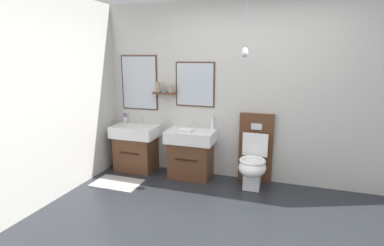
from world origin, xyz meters
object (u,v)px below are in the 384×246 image
object	(u,v)px
toothbrush_cup	(125,119)
soap_dispenser	(212,124)
vanity_sink_left	(136,146)
vanity_sink_right	(191,152)
toilet	(254,160)
folded_hand_towel	(185,131)

from	to	relation	value
toothbrush_cup	soap_dispenser	distance (m)	1.48
vanity_sink_left	vanity_sink_right	xyz separation A→B (m)	(0.92, 0.00, 0.00)
vanity_sink_right	toilet	world-z (taller)	toilet
vanity_sink_right	folded_hand_towel	distance (m)	0.39
vanity_sink_right	folded_hand_towel	world-z (taller)	folded_hand_towel
toilet	soap_dispenser	bearing A→B (deg)	165.24
vanity_sink_left	toilet	size ratio (longest dim) A/B	0.72
vanity_sink_left	vanity_sink_right	world-z (taller)	same
vanity_sink_right	toothbrush_cup	world-z (taller)	toothbrush_cup
vanity_sink_right	soap_dispenser	xyz separation A→B (m)	(0.28, 0.16, 0.43)
vanity_sink_left	soap_dispenser	bearing A→B (deg)	7.79
soap_dispenser	folded_hand_towel	size ratio (longest dim) A/B	0.92
vanity_sink_right	soap_dispenser	world-z (taller)	soap_dispenser
vanity_sink_right	folded_hand_towel	xyz separation A→B (m)	(-0.04, -0.13, 0.36)
vanity_sink_right	toothbrush_cup	distance (m)	1.27
toothbrush_cup	soap_dispenser	world-z (taller)	same
vanity_sink_right	toothbrush_cup	xyz separation A→B (m)	(-1.19, 0.15, 0.40)
toilet	toothbrush_cup	distance (m)	2.17
soap_dispenser	toothbrush_cup	bearing A→B (deg)	-179.61
toilet	toothbrush_cup	bearing A→B (deg)	175.67
toothbrush_cup	soap_dispenser	size ratio (longest dim) A/B	1.00
toilet	soap_dispenser	size ratio (longest dim) A/B	4.94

